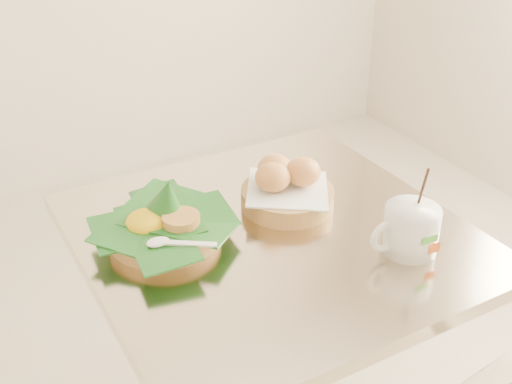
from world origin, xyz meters
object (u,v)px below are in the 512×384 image
rice_basket (164,222)px  coffee_mug (410,229)px  bread_basket (286,188)px  cafe_table (271,320)px

rice_basket → coffee_mug: size_ratio=1.52×
rice_basket → bread_basket: (0.26, -0.00, 0.00)m
cafe_table → coffee_mug: bearing=-42.6°
cafe_table → bread_basket: (0.07, 0.07, 0.26)m
bread_basket → coffee_mug: (0.11, -0.25, 0.01)m
rice_basket → cafe_table: bearing=-22.0°
rice_basket → coffee_mug: (0.38, -0.25, 0.01)m
bread_basket → coffee_mug: size_ratio=1.27×
bread_basket → cafe_table: bearing=-134.4°
bread_basket → coffee_mug: 0.27m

